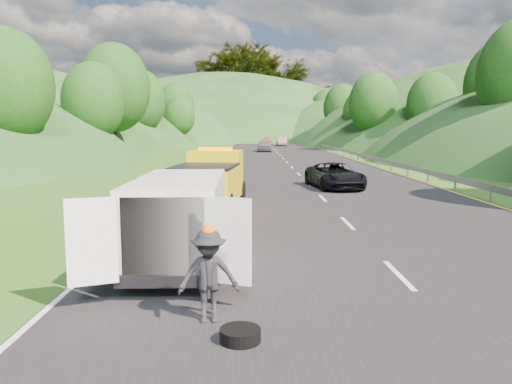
{
  "coord_description": "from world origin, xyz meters",
  "views": [
    {
      "loc": [
        -0.21,
        -12.63,
        3.24
      ],
      "look_at": [
        -0.12,
        2.39,
        1.3
      ],
      "focal_mm": 35.0,
      "sensor_mm": 36.0,
      "label": 1
    }
  ],
  "objects_px": {
    "child": "(166,263)",
    "suitcase": "(116,233)",
    "tow_truck": "(211,181)",
    "woman": "(153,251)",
    "spare_tire": "(240,343)",
    "passing_suv": "(335,188)",
    "worker": "(209,322)",
    "white_van": "(181,216)"
  },
  "relations": [
    {
      "from": "child",
      "to": "suitcase",
      "type": "relative_size",
      "value": 1.68
    },
    {
      "from": "tow_truck",
      "to": "suitcase",
      "type": "height_order",
      "value": "tow_truck"
    },
    {
      "from": "tow_truck",
      "to": "child",
      "type": "xyz_separation_m",
      "value": [
        -0.49,
        -7.54,
        -1.2
      ]
    },
    {
      "from": "woman",
      "to": "child",
      "type": "bearing_deg",
      "value": -153.39
    },
    {
      "from": "spare_tire",
      "to": "child",
      "type": "bearing_deg",
      "value": 112.96
    },
    {
      "from": "spare_tire",
      "to": "passing_suv",
      "type": "height_order",
      "value": "passing_suv"
    },
    {
      "from": "woman",
      "to": "worker",
      "type": "bearing_deg",
      "value": -156.94
    },
    {
      "from": "white_van",
      "to": "worker",
      "type": "height_order",
      "value": "white_van"
    },
    {
      "from": "white_van",
      "to": "passing_suv",
      "type": "xyz_separation_m",
      "value": [
        6.1,
        15.03,
        -1.19
      ]
    },
    {
      "from": "suitcase",
      "to": "tow_truck",
      "type": "bearing_deg",
      "value": 67.53
    },
    {
      "from": "worker",
      "to": "suitcase",
      "type": "bearing_deg",
      "value": 110.69
    },
    {
      "from": "white_van",
      "to": "suitcase",
      "type": "bearing_deg",
      "value": 132.71
    },
    {
      "from": "passing_suv",
      "to": "worker",
      "type": "bearing_deg",
      "value": -114.49
    },
    {
      "from": "tow_truck",
      "to": "white_van",
      "type": "bearing_deg",
      "value": -85.1
    },
    {
      "from": "child",
      "to": "worker",
      "type": "bearing_deg",
      "value": -58.93
    },
    {
      "from": "worker",
      "to": "suitcase",
      "type": "distance_m",
      "value": 6.63
    },
    {
      "from": "woman",
      "to": "suitcase",
      "type": "relative_size",
      "value": 2.52
    },
    {
      "from": "worker",
      "to": "child",
      "type": "bearing_deg",
      "value": 102.63
    },
    {
      "from": "tow_truck",
      "to": "spare_tire",
      "type": "height_order",
      "value": "tow_truck"
    },
    {
      "from": "child",
      "to": "tow_truck",
      "type": "bearing_deg",
      "value": 97.03
    },
    {
      "from": "tow_truck",
      "to": "worker",
      "type": "bearing_deg",
      "value": -80.05
    },
    {
      "from": "tow_truck",
      "to": "spare_tire",
      "type": "xyz_separation_m",
      "value": [
        1.43,
        -12.08,
        -1.2
      ]
    },
    {
      "from": "suitcase",
      "to": "passing_suv",
      "type": "relative_size",
      "value": 0.12
    },
    {
      "from": "white_van",
      "to": "spare_tire",
      "type": "height_order",
      "value": "white_van"
    },
    {
      "from": "suitcase",
      "to": "passing_suv",
      "type": "bearing_deg",
      "value": 56.99
    },
    {
      "from": "tow_truck",
      "to": "worker",
      "type": "height_order",
      "value": "tow_truck"
    },
    {
      "from": "spare_tire",
      "to": "tow_truck",
      "type": "bearing_deg",
      "value": 96.74
    },
    {
      "from": "woman",
      "to": "tow_truck",
      "type": "bearing_deg",
      "value": -7.64
    },
    {
      "from": "white_van",
      "to": "child",
      "type": "distance_m",
      "value": 1.27
    },
    {
      "from": "worker",
      "to": "white_van",
      "type": "bearing_deg",
      "value": 97.53
    },
    {
      "from": "child",
      "to": "suitcase",
      "type": "xyz_separation_m",
      "value": [
        -1.76,
        2.09,
        0.29
      ]
    },
    {
      "from": "passing_suv",
      "to": "tow_truck",
      "type": "bearing_deg",
      "value": -138.6
    },
    {
      "from": "white_van",
      "to": "suitcase",
      "type": "relative_size",
      "value": 10.15
    },
    {
      "from": "suitcase",
      "to": "spare_tire",
      "type": "bearing_deg",
      "value": -60.92
    },
    {
      "from": "woman",
      "to": "spare_tire",
      "type": "relative_size",
      "value": 2.34
    },
    {
      "from": "suitcase",
      "to": "spare_tire",
      "type": "relative_size",
      "value": 0.93
    },
    {
      "from": "worker",
      "to": "spare_tire",
      "type": "bearing_deg",
      "value": -63.5
    },
    {
      "from": "tow_truck",
      "to": "woman",
      "type": "relative_size",
      "value": 3.99
    },
    {
      "from": "suitcase",
      "to": "spare_tire",
      "type": "distance_m",
      "value": 7.58
    },
    {
      "from": "worker",
      "to": "woman",
      "type": "bearing_deg",
      "value": 103.78
    },
    {
      "from": "white_van",
      "to": "suitcase",
      "type": "distance_m",
      "value": 3.28
    },
    {
      "from": "suitcase",
      "to": "woman",
      "type": "bearing_deg",
      "value": -37.04
    }
  ]
}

